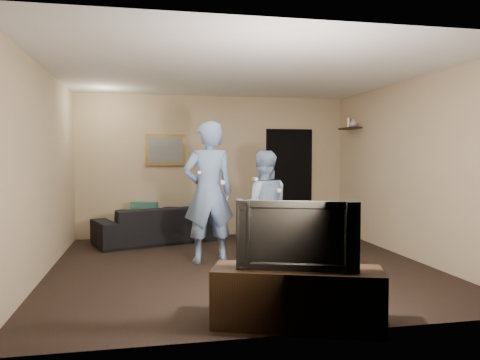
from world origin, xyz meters
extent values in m
plane|color=black|center=(0.00, 0.00, 0.00)|extent=(5.00, 5.00, 0.00)
cube|color=silver|center=(0.00, 0.00, 2.60)|extent=(5.00, 5.00, 0.04)
cube|color=tan|center=(0.00, 2.50, 1.30)|extent=(5.00, 0.04, 2.60)
cube|color=tan|center=(0.00, -2.50, 1.30)|extent=(5.00, 0.04, 2.60)
cube|color=tan|center=(-2.50, 0.00, 1.30)|extent=(0.04, 5.00, 2.60)
cube|color=tan|center=(2.50, 0.00, 1.30)|extent=(0.04, 5.00, 2.60)
imported|color=black|center=(-1.04, 1.96, 0.31)|extent=(2.31, 1.50, 0.63)
cube|color=#194B42|center=(-1.29, 1.96, 0.48)|extent=(0.47, 0.30, 0.45)
cube|color=olive|center=(-0.90, 2.48, 1.60)|extent=(0.72, 0.05, 0.57)
cube|color=slate|center=(-0.90, 2.45, 1.60)|extent=(0.62, 0.01, 0.47)
cube|color=black|center=(1.45, 2.47, 1.00)|extent=(0.90, 0.06, 2.00)
cube|color=silver|center=(0.85, 2.48, 1.30)|extent=(0.08, 0.02, 0.12)
cube|color=black|center=(2.39, 1.80, 1.99)|extent=(0.20, 0.60, 0.03)
imported|color=#B7B7BC|center=(2.39, 1.67, 2.08)|extent=(0.16, 0.16, 0.15)
cylinder|color=silver|center=(2.39, 1.86, 2.09)|extent=(0.06, 0.06, 0.18)
cube|color=black|center=(0.03, -2.31, 0.25)|extent=(1.54, 0.93, 0.53)
imported|color=black|center=(0.03, -2.31, 0.81)|extent=(1.03, 0.47, 0.60)
imported|color=#789CD0|center=(-0.40, 0.31, 0.98)|extent=(0.76, 0.54, 1.97)
cube|color=white|center=(-0.56, 0.09, 1.27)|extent=(0.04, 0.14, 0.04)
cube|color=white|center=(-0.24, 0.09, 1.13)|extent=(0.05, 0.09, 0.05)
imported|color=#8FABD0|center=(0.32, 0.04, 0.78)|extent=(0.82, 0.67, 1.56)
cube|color=white|center=(0.16, -0.18, 1.19)|extent=(0.04, 0.14, 0.04)
cube|color=white|center=(0.48, -0.18, 1.03)|extent=(0.05, 0.09, 0.05)
camera|label=1|loc=(-1.25, -6.16, 1.50)|focal=35.00mm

